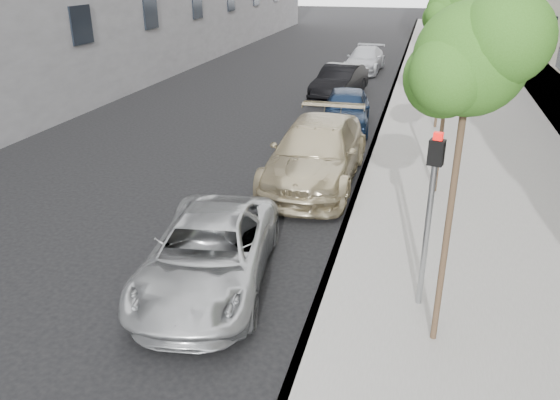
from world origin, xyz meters
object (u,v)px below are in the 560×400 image
at_px(tree_mid, 453,45).
at_px(minivan, 209,253).
at_px(sedan_blue, 346,109).
at_px(tree_near, 473,59).
at_px(signal_pole, 430,202).
at_px(tree_far, 449,10).
at_px(sedan_black, 340,82).
at_px(suv, 316,153).
at_px(sedan_rear, 365,60).

distance_m(tree_mid, minivan, 7.80).
distance_m(tree_mid, sedan_blue, 7.56).
height_order(tree_near, sedan_blue, tree_near).
xyz_separation_m(signal_pole, sedan_blue, (-3.04, 11.52, -1.37)).
bearing_deg(minivan, tree_far, 62.47).
distance_m(tree_mid, sedan_black, 12.29).
height_order(tree_mid, sedan_black, tree_mid).
xyz_separation_m(tree_near, tree_far, (0.00, 13.00, -0.29)).
relative_size(suv, sedan_blue, 1.35).
xyz_separation_m(tree_near, sedan_blue, (-3.33, 12.48, -3.84)).
xyz_separation_m(tree_far, minivan, (-4.22, -12.18, -3.63)).
distance_m(tree_mid, sedan_rear, 18.93).
bearing_deg(sedan_blue, tree_far, 3.17).
relative_size(tree_mid, sedan_black, 1.01).
bearing_deg(tree_far, suv, -118.09).
height_order(tree_near, sedan_rear, tree_near).
height_order(tree_mid, sedan_rear, tree_mid).
xyz_separation_m(minivan, sedan_black, (-0.16, 16.71, 0.08)).
distance_m(tree_far, sedan_rear, 12.90).
distance_m(tree_mid, suv, 4.55).
height_order(tree_near, minivan, tree_near).
bearing_deg(suv, sedan_blue, 89.80).
distance_m(tree_near, tree_mid, 6.53).
xyz_separation_m(tree_mid, sedan_rear, (-4.05, 18.20, -3.26)).
relative_size(tree_near, minivan, 1.11).
bearing_deg(tree_near, signal_pole, 106.46).
relative_size(signal_pole, minivan, 0.66).
bearing_deg(signal_pole, sedan_black, 117.58).
distance_m(tree_near, suv, 8.41).
bearing_deg(suv, tree_far, 61.71).
distance_m(sedan_blue, sedan_black, 5.16).
bearing_deg(sedan_rear, suv, -84.87).
height_order(signal_pole, suv, signal_pole).
distance_m(tree_near, sedan_rear, 25.33).
height_order(tree_near, tree_far, tree_near).
height_order(minivan, sedan_rear, sedan_rear).
height_order(signal_pole, sedan_black, signal_pole).
xyz_separation_m(sedan_black, sedan_rear, (0.34, 7.17, -0.06)).
bearing_deg(tree_mid, sedan_blue, 119.08).
relative_size(minivan, suv, 0.82).
height_order(tree_mid, suv, tree_mid).
relative_size(tree_far, sedan_blue, 1.16).
xyz_separation_m(tree_near, signal_pole, (-0.28, 0.96, -2.47)).
height_order(sedan_blue, sedan_rear, sedan_blue).
bearing_deg(sedan_black, sedan_rear, 95.66).
bearing_deg(tree_near, sedan_blue, 104.92).
xyz_separation_m(suv, sedan_rear, (-0.72, 17.94, -0.17)).
height_order(tree_far, sedan_rear, tree_far).
bearing_deg(tree_mid, tree_far, 90.00).
bearing_deg(sedan_blue, tree_mid, -66.59).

